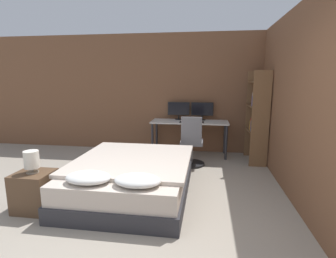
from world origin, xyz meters
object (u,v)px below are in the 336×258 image
object	(u,v)px
monitor_right	(202,110)
bookshelf	(258,114)
bedside_lamp	(31,160)
keyboard	(189,122)
desk	(190,125)
monitor_left	(179,109)
bed	(132,177)
office_chair	(192,146)
computer_mouse	(203,122)
nightstand	(35,191)

from	to	relation	value
monitor_right	bookshelf	world-z (taller)	bookshelf
bedside_lamp	keyboard	bearing A→B (deg)	55.38
desk	monitor_left	xyz separation A→B (m)	(-0.27, 0.19, 0.32)
desk	bookshelf	size ratio (longest dim) A/B	0.91
desk	monitor_right	bearing A→B (deg)	36.25
bed	bedside_lamp	size ratio (longest dim) A/B	7.18
bed	monitor_right	distance (m)	2.65
bedside_lamp	bookshelf	world-z (taller)	bookshelf
monitor_left	office_chair	world-z (taller)	monitor_left
monitor_left	computer_mouse	distance (m)	0.71
monitor_right	bed	bearing A→B (deg)	-112.32
nightstand	monitor_right	xyz separation A→B (m)	(2.07, 3.01, 0.75)
monitor_left	computer_mouse	bearing A→B (deg)	-34.88
bed	computer_mouse	bearing A→B (deg)	63.32
desk	office_chair	size ratio (longest dim) A/B	1.70
bed	office_chair	size ratio (longest dim) A/B	2.08
office_chair	desk	bearing A→B (deg)	97.30
desk	bookshelf	world-z (taller)	bookshelf
bedside_lamp	monitor_right	xyz separation A→B (m)	(2.07, 3.01, 0.32)
desk	monitor_left	size ratio (longest dim) A/B	3.38
bookshelf	nightstand	bearing A→B (deg)	-141.80
monitor_left	keyboard	size ratio (longest dim) A/B	1.25
nightstand	bedside_lamp	world-z (taller)	bedside_lamp
bedside_lamp	desk	bearing A→B (deg)	57.25
bedside_lamp	monitor_left	bearing A→B (deg)	62.83
nightstand	desk	distance (m)	3.37
computer_mouse	bookshelf	distance (m)	1.12
desk	computer_mouse	xyz separation A→B (m)	(0.29, -0.19, 0.11)
bedside_lamp	bed	bearing A→B (deg)	30.47
bed	computer_mouse	size ratio (longest dim) A/B	29.34
bed	monitor_left	distance (m)	2.51
desk	computer_mouse	world-z (taller)	computer_mouse
keyboard	bookshelf	bearing A→B (deg)	-4.65
office_chair	monitor_right	bearing A→B (deg)	79.50
bed	keyboard	world-z (taller)	keyboard
bed	keyboard	size ratio (longest dim) A/B	5.18
desk	office_chair	distance (m)	0.79
bed	computer_mouse	distance (m)	2.26
computer_mouse	office_chair	bearing A→B (deg)	-109.76
bedside_lamp	keyboard	xyz separation A→B (m)	(1.81, 2.62, 0.10)
computer_mouse	monitor_left	bearing A→B (deg)	145.12
keyboard	monitor_left	bearing A→B (deg)	124.53
computer_mouse	monitor_right	bearing A→B (deg)	93.35
bed	nightstand	size ratio (longest dim) A/B	4.03
desk	computer_mouse	size ratio (longest dim) A/B	23.96
monitor_right	bookshelf	bearing A→B (deg)	-24.12
nightstand	keyboard	xyz separation A→B (m)	(1.81, 2.62, 0.52)
nightstand	desk	bearing A→B (deg)	57.25
monitor_left	keyboard	xyz separation A→B (m)	(0.27, -0.39, -0.22)
bed	desk	size ratio (longest dim) A/B	1.22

